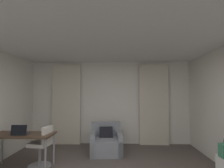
{
  "coord_description": "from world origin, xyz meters",
  "views": [
    {
      "loc": [
        0.25,
        -2.6,
        1.62
      ],
      "look_at": [
        0.12,
        1.4,
        1.81
      ],
      "focal_mm": 28.04,
      "sensor_mm": 36.0,
      "label": 1
    }
  ],
  "objects": [
    {
      "name": "wall_window",
      "position": [
        0.0,
        3.03,
        1.3
      ],
      "size": [
        5.12,
        0.06,
        2.6
      ],
      "color": "silver",
      "rests_on": "ground"
    },
    {
      "name": "ceiling",
      "position": [
        0.0,
        0.0,
        2.63
      ],
      "size": [
        5.12,
        6.12,
        0.06
      ],
      "primitive_type": "cube",
      "color": "white",
      "rests_on": "wall_left"
    },
    {
      "name": "curtain_left_panel",
      "position": [
        -1.38,
        2.9,
        1.25
      ],
      "size": [
        0.9,
        0.06,
        2.5
      ],
      "color": "beige",
      "rests_on": "ground"
    },
    {
      "name": "curtain_right_panel",
      "position": [
        1.38,
        2.9,
        1.25
      ],
      "size": [
        0.9,
        0.06,
        2.5
      ],
      "color": "beige",
      "rests_on": "ground"
    },
    {
      "name": "armchair",
      "position": [
        -0.06,
        2.16,
        0.26
      ],
      "size": [
        0.89,
        0.93,
        0.77
      ],
      "color": "gray",
      "rests_on": "ground"
    },
    {
      "name": "desk",
      "position": [
        -1.8,
        1.15,
        0.66
      ],
      "size": [
        1.3,
        0.56,
        0.73
      ],
      "color": "#4C3828",
      "rests_on": "ground"
    },
    {
      "name": "desk_chair",
      "position": [
        -1.41,
        1.21,
        0.39
      ],
      "size": [
        0.48,
        0.48,
        0.88
      ],
      "color": "gray",
      "rests_on": "ground"
    },
    {
      "name": "laptop",
      "position": [
        -1.8,
        1.06,
        0.77
      ],
      "size": [
        0.34,
        0.27,
        0.22
      ],
      "color": "#2D2D33",
      "rests_on": "desk"
    }
  ]
}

